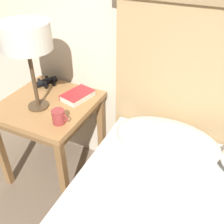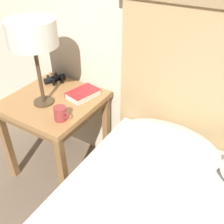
% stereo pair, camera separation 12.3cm
% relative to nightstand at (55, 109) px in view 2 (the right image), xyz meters
% --- Properties ---
extents(nightstand, '(0.58, 0.58, 0.63)m').
position_rel_nightstand_xyz_m(nightstand, '(0.00, 0.00, 0.00)').
color(nightstand, '#AD7A47').
rests_on(nightstand, ground_plane).
extents(table_lamp, '(0.28, 0.28, 0.53)m').
position_rel_nightstand_xyz_m(table_lamp, '(-0.02, -0.06, 0.53)').
color(table_lamp, '#4C3823').
rests_on(table_lamp, nightstand).
extents(book_on_nightstand, '(0.18, 0.23, 0.04)m').
position_rel_nightstand_xyz_m(book_on_nightstand, '(0.15, 0.13, 0.10)').
color(book_on_nightstand, silver).
rests_on(book_on_nightstand, nightstand).
extents(binoculars_pair, '(0.16, 0.16, 0.05)m').
position_rel_nightstand_xyz_m(binoculars_pair, '(-0.15, 0.19, 0.11)').
color(binoculars_pair, black).
rests_on(binoculars_pair, nightstand).
extents(coffee_mug, '(0.10, 0.08, 0.08)m').
position_rel_nightstand_xyz_m(coffee_mug, '(0.20, -0.15, 0.13)').
color(coffee_mug, '#993333').
rests_on(coffee_mug, nightstand).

